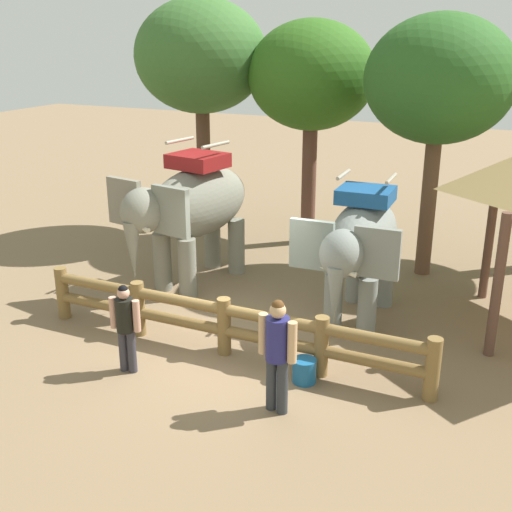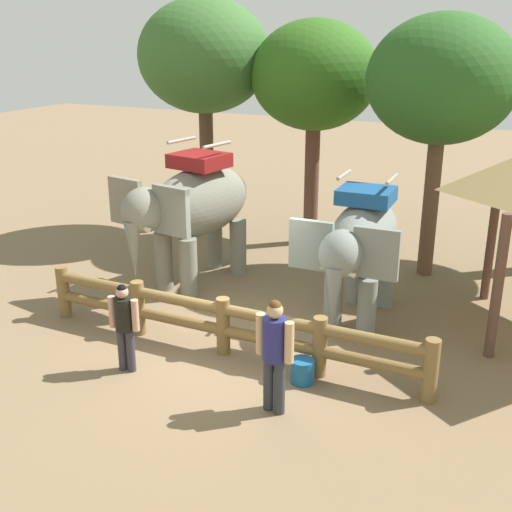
{
  "view_description": "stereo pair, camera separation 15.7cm",
  "coord_description": "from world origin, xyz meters",
  "views": [
    {
      "loc": [
        4.75,
        -9.07,
        5.44
      ],
      "look_at": [
        0.0,
        1.21,
        1.4
      ],
      "focal_mm": 44.92,
      "sensor_mm": 36.0,
      "label": 1
    },
    {
      "loc": [
        4.89,
        -9.0,
        5.44
      ],
      "look_at": [
        0.0,
        1.21,
        1.4
      ],
      "focal_mm": 44.92,
      "sensor_mm": 36.0,
      "label": 2
    }
  ],
  "objects": [
    {
      "name": "ground_plane",
      "position": [
        0.0,
        0.0,
        0.0
      ],
      "size": [
        60.0,
        60.0,
        0.0
      ],
      "primitive_type": "plane",
      "color": "#7E6548"
    },
    {
      "name": "tree_back_center",
      "position": [
        -0.88,
        6.42,
        4.29
      ],
      "size": [
        3.17,
        3.17,
        5.69
      ],
      "color": "brown",
      "rests_on": "ground"
    },
    {
      "name": "elephant_center",
      "position": [
        1.75,
        2.11,
        1.62
      ],
      "size": [
        1.92,
        3.36,
        2.89
      ],
      "color": "gray",
      "rests_on": "ground"
    },
    {
      "name": "tree_far_right",
      "position": [
        -3.8,
        6.05,
        4.72
      ],
      "size": [
        3.44,
        3.44,
        6.23
      ],
      "color": "brown",
      "rests_on": "ground"
    },
    {
      "name": "log_fence",
      "position": [
        0.0,
        -0.12,
        0.61
      ],
      "size": [
        7.41,
        0.24,
        1.05
      ],
      "color": "brown",
      "rests_on": "ground"
    },
    {
      "name": "feed_bucket",
      "position": [
        1.63,
        -0.44,
        0.2
      ],
      "size": [
        0.39,
        0.39,
        0.4
      ],
      "color": "#19598C",
      "rests_on": "ground"
    },
    {
      "name": "tree_deep_back",
      "position": [
        2.4,
        5.36,
        4.38
      ],
      "size": [
        3.23,
        3.23,
        5.79
      ],
      "color": "brown",
      "rests_on": "ground"
    },
    {
      "name": "tourist_woman_in_black",
      "position": [
        -1.18,
        -1.34,
        0.9
      ],
      "size": [
        0.55,
        0.33,
        1.55
      ],
      "color": "#323039",
      "rests_on": "ground"
    },
    {
      "name": "elephant_near_left",
      "position": [
        -2.13,
        2.52,
        1.79
      ],
      "size": [
        2.22,
        3.79,
        3.19
      ],
      "color": "gray",
      "rests_on": "ground"
    },
    {
      "name": "tourist_man_in_blue",
      "position": [
        1.54,
        -1.39,
        1.05
      ],
      "size": [
        0.63,
        0.41,
        1.81
      ],
      "color": "#2D3035",
      "rests_on": "ground"
    }
  ]
}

